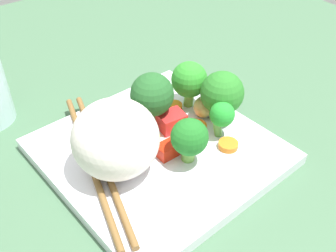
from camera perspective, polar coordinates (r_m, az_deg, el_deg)
name	(u,v)px	position (r cm, az deg, el deg)	size (l,w,h in cm)	color
ground_plane	(159,162)	(49.20, -1.28, -5.03)	(110.00, 110.00, 2.00)	#426749
square_plate	(159,151)	(48.03, -1.31, -3.57)	(24.11, 24.11, 1.42)	white
rice_mound	(115,138)	(42.66, -7.40, -1.71)	(9.22, 9.26, 8.36)	white
broccoli_floret_0	(189,138)	(43.52, 3.01, -1.70)	(4.12, 4.12, 5.75)	#67A842
broccoli_floret_1	(222,93)	(49.53, 7.54, 4.55)	(5.32, 5.32, 6.75)	#7FB74E
broccoli_floret_2	(189,80)	(51.84, 2.98, 6.39)	(4.61, 4.61, 6.33)	#69B044
broccoli_floret_3	(152,95)	(48.13, -2.23, 4.30)	(5.21, 5.21, 7.20)	#528F4B
broccoli_floret_4	(222,115)	(47.64, 7.51, 1.52)	(2.98, 2.98, 4.72)	#559741
carrot_slice_0	(174,106)	(53.11, 0.86, 2.75)	(2.10, 2.10, 0.70)	orange
carrot_slice_1	(228,145)	(47.77, 8.39, -2.64)	(2.30, 2.30, 0.71)	orange
carrot_slice_2	(187,135)	(48.70, 2.71, -1.32)	(3.02, 3.02, 0.58)	orange
carrot_slice_3	(152,136)	(48.57, -2.27, -1.46)	(2.47, 2.47, 0.54)	orange
carrot_slice_4	(197,127)	(50.16, 4.10, -0.09)	(2.50, 2.50, 0.43)	orange
carrot_slice_5	(160,113)	(52.19, -1.13, 1.82)	(3.09, 3.09, 0.43)	orange
pepper_chunk_0	(172,121)	(49.49, 0.49, 0.67)	(3.11, 2.55, 2.13)	red
pepper_chunk_1	(169,149)	(46.10, 0.14, -3.23)	(2.42, 1.78, 1.58)	red
chicken_piece_1	(203,107)	(51.90, 4.96, 2.71)	(3.44, 2.50, 2.31)	tan
chopstick_pair	(96,161)	(46.01, -10.00, -4.82)	(8.93, 24.25, 0.72)	brown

